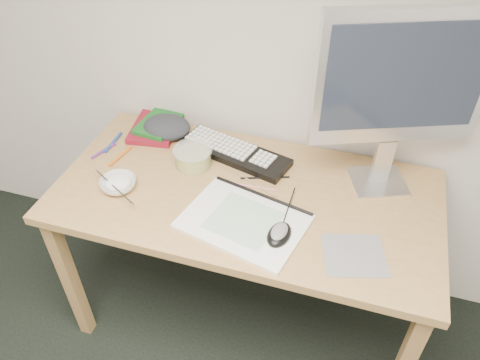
% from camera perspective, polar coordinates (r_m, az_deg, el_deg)
% --- Properties ---
extents(desk, '(1.40, 0.70, 0.75)m').
position_cam_1_polar(desk, '(1.77, 0.68, -3.49)').
color(desk, '#AB8A4E').
rests_on(desk, ground).
extents(mousepad, '(0.24, 0.22, 0.00)m').
position_cam_1_polar(mousepad, '(1.55, 13.76, -8.88)').
color(mousepad, gray).
rests_on(mousepad, desk).
extents(sketchpad, '(0.46, 0.37, 0.01)m').
position_cam_1_polar(sketchpad, '(1.60, 0.45, -5.06)').
color(sketchpad, silver).
rests_on(sketchpad, desk).
extents(keyboard, '(0.47, 0.26, 0.03)m').
position_cam_1_polar(keyboard, '(1.87, -0.62, 3.34)').
color(keyboard, black).
rests_on(keyboard, desk).
extents(monitor, '(0.54, 0.25, 0.66)m').
position_cam_1_polar(monitor, '(1.60, 19.17, 10.99)').
color(monitor, silver).
rests_on(monitor, desk).
extents(mouse, '(0.09, 0.13, 0.04)m').
position_cam_1_polar(mouse, '(1.53, 4.82, -6.30)').
color(mouse, black).
rests_on(mouse, sketchpad).
extents(rice_bowl, '(0.16, 0.16, 0.04)m').
position_cam_1_polar(rice_bowl, '(1.77, -14.61, -0.53)').
color(rice_bowl, white).
rests_on(rice_bowl, desk).
extents(chopsticks, '(0.22, 0.14, 0.02)m').
position_cam_1_polar(chopsticks, '(1.72, -15.08, -0.81)').
color(chopsticks, '#B9B9BB').
rests_on(chopsticks, rice_bowl).
extents(fruit_tub, '(0.17, 0.17, 0.07)m').
position_cam_1_polar(fruit_tub, '(1.82, -5.75, 2.79)').
color(fruit_tub, '#E1CE4F').
rests_on(fruit_tub, desk).
extents(book_red, '(0.22, 0.27, 0.02)m').
position_cam_1_polar(book_red, '(2.05, -10.26, 6.33)').
color(book_red, maroon).
rests_on(book_red, desk).
extents(book_green, '(0.16, 0.21, 0.02)m').
position_cam_1_polar(book_green, '(2.03, -9.94, 6.75)').
color(book_green, '#165B1D').
rests_on(book_green, book_red).
extents(cloth_lump, '(0.20, 0.18, 0.07)m').
position_cam_1_polar(cloth_lump, '(2.00, -8.93, 6.38)').
color(cloth_lump, '#222429').
rests_on(cloth_lump, desk).
extents(pencil_pink, '(0.16, 0.02, 0.01)m').
position_cam_1_polar(pencil_pink, '(1.73, 1.96, -0.87)').
color(pencil_pink, pink).
rests_on(pencil_pink, desk).
extents(pencil_tan, '(0.17, 0.09, 0.01)m').
position_cam_1_polar(pencil_tan, '(1.73, 2.08, -0.63)').
color(pencil_tan, '#A57C57').
rests_on(pencil_tan, desk).
extents(pencil_black, '(0.18, 0.07, 0.01)m').
position_cam_1_polar(pencil_black, '(1.77, 3.06, 0.29)').
color(pencil_black, black).
rests_on(pencil_black, desk).
extents(marker_blue, '(0.02, 0.14, 0.01)m').
position_cam_1_polar(marker_blue, '(2.01, -15.20, 4.46)').
color(marker_blue, '#1B3E92').
rests_on(marker_blue, desk).
extents(marker_orange, '(0.04, 0.14, 0.01)m').
position_cam_1_polar(marker_orange, '(1.93, -14.39, 2.86)').
color(marker_orange, '#CB6117').
rests_on(marker_orange, desk).
extents(marker_purple, '(0.05, 0.12, 0.01)m').
position_cam_1_polar(marker_purple, '(1.97, -16.29, 3.45)').
color(marker_purple, '#592381').
rests_on(marker_purple, desk).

